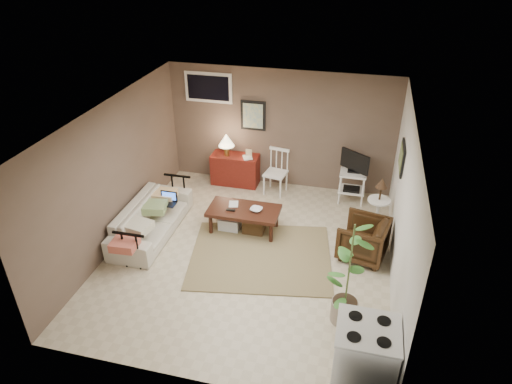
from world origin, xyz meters
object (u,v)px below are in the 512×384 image
(sofa, at_px, (151,214))
(spindle_chair, at_px, (276,173))
(red_console, at_px, (234,167))
(potted_plant, at_px, (349,271))
(side_table, at_px, (379,199))
(tv_stand, at_px, (353,176))
(armchair, at_px, (363,237))
(coffee_table, at_px, (243,218))
(stove, at_px, (364,357))

(sofa, relative_size, spindle_chair, 2.17)
(red_console, bearing_deg, potted_plant, -53.27)
(sofa, xyz_separation_m, potted_plant, (3.41, -1.29, 0.46))
(red_console, height_order, side_table, red_console)
(tv_stand, height_order, armchair, tv_stand)
(armchair, bearing_deg, sofa, -74.39)
(coffee_table, distance_m, armchair, 2.07)
(red_console, distance_m, stove, 5.16)
(potted_plant, xyz_separation_m, stove, (0.28, -0.98, -0.40))
(red_console, bearing_deg, side_table, -20.18)
(tv_stand, height_order, stove, tv_stand)
(tv_stand, xyz_separation_m, potted_plant, (0.11, -3.20, 0.29))
(potted_plant, bearing_deg, side_table, 80.54)
(potted_plant, height_order, stove, potted_plant)
(side_table, xyz_separation_m, stove, (-0.11, -3.28, -0.19))
(sofa, distance_m, armchair, 3.59)
(red_console, height_order, spindle_chair, red_console)
(side_table, distance_m, stove, 3.29)
(tv_stand, height_order, potted_plant, potted_plant)
(sofa, bearing_deg, tv_stand, -59.96)
(spindle_chair, relative_size, tv_stand, 0.86)
(sofa, xyz_separation_m, spindle_chair, (1.81, 1.91, 0.04))
(tv_stand, relative_size, armchair, 1.43)
(red_console, distance_m, armchair, 3.27)
(spindle_chair, relative_size, armchair, 1.23)
(tv_stand, bearing_deg, spindle_chair, 179.91)
(side_table, bearing_deg, stove, -91.88)
(armchair, relative_size, potted_plant, 0.46)
(coffee_table, bearing_deg, tv_stand, 39.56)
(tv_stand, relative_size, stove, 1.16)
(sofa, distance_m, stove, 4.33)
(stove, bearing_deg, potted_plant, 105.67)
(spindle_chair, xyz_separation_m, armchair, (1.78, -1.71, -0.06))
(coffee_table, xyz_separation_m, tv_stand, (1.77, 1.46, 0.30))
(sofa, relative_size, armchair, 2.68)
(coffee_table, relative_size, red_console, 1.11)
(side_table, height_order, potted_plant, potted_plant)
(red_console, height_order, potted_plant, potted_plant)
(spindle_chair, relative_size, potted_plant, 0.57)
(tv_stand, distance_m, armchair, 1.74)
(coffee_table, bearing_deg, side_table, 14.06)
(spindle_chair, relative_size, side_table, 0.87)
(spindle_chair, height_order, stove, stove)
(red_console, relative_size, spindle_chair, 1.23)
(armchair, bearing_deg, potted_plant, 5.63)
(potted_plant, bearing_deg, sofa, 159.33)
(coffee_table, height_order, tv_stand, tv_stand)
(tv_stand, bearing_deg, potted_plant, -88.09)
(sofa, bearing_deg, side_table, -75.04)
(coffee_table, xyz_separation_m, sofa, (-1.53, -0.45, 0.12))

